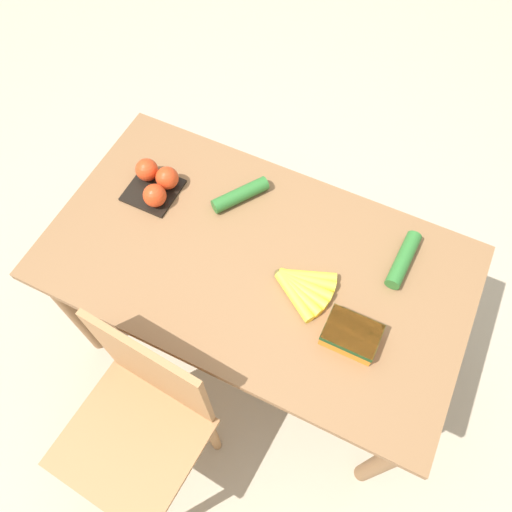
{
  "coord_description": "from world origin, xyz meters",
  "views": [
    {
      "loc": [
        -0.33,
        0.68,
        2.15
      ],
      "look_at": [
        0.0,
        0.0,
        0.77
      ],
      "focal_mm": 35.0,
      "sensor_mm": 36.0,
      "label": 1
    }
  ],
  "objects_px": {
    "banana_bunch": "(302,287)",
    "tomato_pack": "(156,183)",
    "chair": "(142,422)",
    "cucumber_far": "(240,195)",
    "cucumber_near": "(403,260)",
    "carrot_bag": "(352,334)"
  },
  "relations": [
    {
      "from": "cucumber_near",
      "to": "cucumber_far",
      "type": "xyz_separation_m",
      "value": [
        0.58,
        0.0,
        0.0
      ]
    },
    {
      "from": "chair",
      "to": "banana_bunch",
      "type": "distance_m",
      "value": 0.67
    },
    {
      "from": "banana_bunch",
      "to": "cucumber_far",
      "type": "height_order",
      "value": "cucumber_far"
    },
    {
      "from": "chair",
      "to": "cucumber_far",
      "type": "distance_m",
      "value": 0.81
    },
    {
      "from": "tomato_pack",
      "to": "carrot_bag",
      "type": "bearing_deg",
      "value": 164.7
    },
    {
      "from": "carrot_bag",
      "to": "chair",
      "type": "bearing_deg",
      "value": 42.78
    },
    {
      "from": "carrot_bag",
      "to": "cucumber_near",
      "type": "height_order",
      "value": "carrot_bag"
    },
    {
      "from": "banana_bunch",
      "to": "carrot_bag",
      "type": "bearing_deg",
      "value": 155.89
    },
    {
      "from": "banana_bunch",
      "to": "cucumber_near",
      "type": "relative_size",
      "value": 0.94
    },
    {
      "from": "banana_bunch",
      "to": "cucumber_far",
      "type": "distance_m",
      "value": 0.39
    },
    {
      "from": "tomato_pack",
      "to": "chair",
      "type": "bearing_deg",
      "value": 114.04
    },
    {
      "from": "tomato_pack",
      "to": "carrot_bag",
      "type": "height_order",
      "value": "tomato_pack"
    },
    {
      "from": "tomato_pack",
      "to": "cucumber_near",
      "type": "xyz_separation_m",
      "value": [
        -0.86,
        -0.09,
        -0.02
      ]
    },
    {
      "from": "chair",
      "to": "cucumber_near",
      "type": "bearing_deg",
      "value": 58.52
    },
    {
      "from": "banana_bunch",
      "to": "chair",
      "type": "bearing_deg",
      "value": 60.9
    },
    {
      "from": "banana_bunch",
      "to": "tomato_pack",
      "type": "bearing_deg",
      "value": -12.31
    },
    {
      "from": "tomato_pack",
      "to": "cucumber_near",
      "type": "bearing_deg",
      "value": -173.89
    },
    {
      "from": "tomato_pack",
      "to": "cucumber_far",
      "type": "distance_m",
      "value": 0.29
    },
    {
      "from": "tomato_pack",
      "to": "banana_bunch",
      "type": "bearing_deg",
      "value": 167.69
    },
    {
      "from": "banana_bunch",
      "to": "tomato_pack",
      "type": "height_order",
      "value": "tomato_pack"
    },
    {
      "from": "chair",
      "to": "cucumber_far",
      "type": "bearing_deg",
      "value": 96.22
    },
    {
      "from": "banana_bunch",
      "to": "carrot_bag",
      "type": "distance_m",
      "value": 0.21
    }
  ]
}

